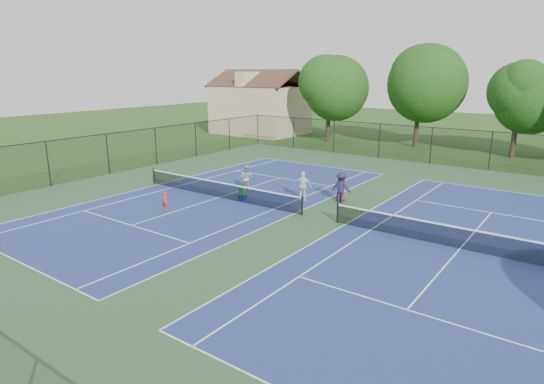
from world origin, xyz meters
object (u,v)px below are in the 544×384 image
Objects in this scene: bystander_a at (303,186)px; bystander_b at (341,187)px; clapboard_house at (260,108)px; child_player at (165,201)px; tree_back_c at (520,95)px; instructor at (246,178)px; tree_back_b at (420,80)px; tree_back_a at (329,85)px; ball_crate at (242,197)px; ball_hopper at (242,191)px; bystander_c at (341,188)px.

bystander_b is (1.97, 1.01, 0.01)m from bystander_a.
clapboard_house is 10.64× the size of child_player.
tree_back_c reaches higher than instructor.
child_player is at bearing -97.09° from tree_back_b.
bystander_a is at bearing -64.11° from tree_back_a.
child_player reaches higher than ball_crate.
child_player is 2.48× the size of ball_crate.
bystander_a is at bearing -86.44° from tree_back_b.
ball_hopper is at bearing -113.15° from tree_back_c.
child_player is 7.94m from bystander_a.
clapboard_house is 6.11× the size of bystander_a.
ball_crate is 0.96× the size of ball_hopper.
bystander_b is (-5.56, -21.57, -4.59)m from tree_back_c.
bystander_c is 3.96× the size of ball_crate.
tree_back_a is 24.30m from bystander_c.
bystander_a reaches higher than bystander_c.
ball_hopper is (-2.98, -2.02, -0.34)m from bystander_a.
bystander_c is at bearing -58.79° from tree_back_a.
bystander_c reaches higher than child_player.
bystander_a is 1.09× the size of bystander_c.
tree_back_a is at bearing -87.85° from instructor.
bystander_a is (20.47, -22.57, -2.21)m from clapboard_house.
tree_back_a is at bearing -167.47° from tree_back_b.
bystander_c is at bearing -160.80° from bystander_a.
tree_back_b reaches higher than tree_back_c.
tree_back_a reaches higher than bystander_b.
clapboard_house is (-19.00, -1.00, -3.50)m from tree_back_b.
tree_back_a reaches higher than child_player.
instructor is 3.94× the size of ball_hopper.
clapboard_house reaches higher than child_player.
bystander_c is 5.83m from ball_hopper.
bystander_a reaches higher than child_player.
tree_back_b is 1.19× the size of tree_back_c.
tree_back_b is at bearing -102.02° from bystander_a.
tree_back_a is 1.09× the size of tree_back_c.
instructor is at bearing 82.31° from child_player.
tree_back_b is (9.00, 2.00, 0.56)m from tree_back_a.
bystander_a is at bearing 168.40° from instructor.
tree_back_a reaches higher than tree_back_c.
tree_back_b is at bearing -88.15° from bystander_b.
clapboard_house reaches higher than bystander_c.
tree_back_a is 9.24m from tree_back_b.
child_player is 0.63× the size of bystander_c.
instructor is at bearing 7.28° from bystander_c.
tree_back_b is at bearing 86.62° from ball_hopper.
clapboard_house is 30.55m from bystander_a.
tree_back_b reaches higher than ball_hopper.
tree_back_b is 0.93× the size of clapboard_house.
tree_back_b reaches higher than bystander_b.
bystander_b is 0.31m from bystander_c.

